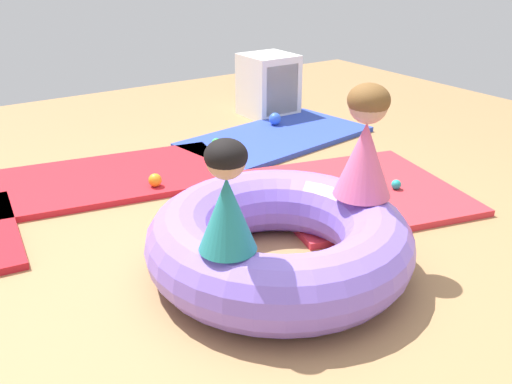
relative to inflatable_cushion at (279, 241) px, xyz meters
name	(u,v)px	position (x,y,z in m)	size (l,w,h in m)	color
ground_plane	(263,272)	(-0.07, 0.03, -0.17)	(8.00, 8.00, 0.00)	#9E7549
gym_mat_far_left	(276,137)	(1.19, 1.67, -0.15)	(1.53, 0.81, 0.04)	#2D47B7
gym_mat_far_right	(358,192)	(0.97, 0.48, -0.15)	(1.20, 1.13, 0.04)	red
gym_mat_center_rear	(117,177)	(-0.22, 1.57, -0.15)	(1.52, 0.85, 0.04)	red
inflatable_cushion	(279,241)	(0.00, 0.00, 0.00)	(1.29, 1.29, 0.34)	#8466E0
child_in_teal	(227,198)	(-0.40, -0.19, 0.40)	(0.32, 0.32, 0.47)	teal
child_in_pink	(365,143)	(0.43, -0.09, 0.44)	(0.40, 0.40, 0.56)	#E5608E
play_ball_blue	(275,119)	(1.35, 1.91, -0.08)	(0.11, 0.11, 0.11)	blue
play_ball_green	(217,144)	(0.61, 1.65, -0.09)	(0.08, 0.08, 0.08)	green
play_ball_teal	(396,184)	(1.17, 0.34, -0.10)	(0.06, 0.06, 0.06)	teal
play_ball_red	(333,211)	(0.57, 0.26, -0.10)	(0.07, 0.07, 0.07)	red
play_ball_orange	(155,180)	(-0.09, 1.24, -0.09)	(0.09, 0.09, 0.09)	orange
storage_cube	(270,86)	(1.55, 2.28, 0.11)	(0.44, 0.44, 0.56)	white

